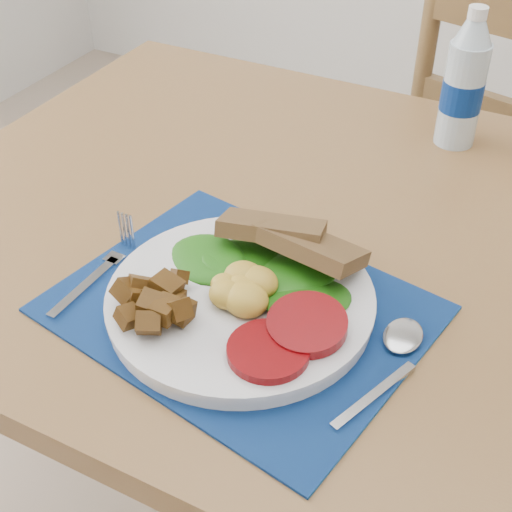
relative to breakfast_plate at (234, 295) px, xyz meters
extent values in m
cube|color=brown|center=(0.14, 0.21, -0.05)|extent=(1.40, 0.90, 0.04)
cylinder|color=brown|center=(-0.50, 0.60, -0.42)|extent=(0.06, 0.06, 0.71)
cylinder|color=brown|center=(0.08, 1.13, -0.57)|extent=(0.04, 0.04, 0.41)
cylinder|color=brown|center=(0.00, 0.80, -0.57)|extent=(0.04, 0.04, 0.41)
cube|color=#040733|center=(0.01, 0.00, -0.02)|extent=(0.47, 0.39, 0.00)
cylinder|color=silver|center=(0.01, 0.00, -0.01)|extent=(0.31, 0.31, 0.02)
ellipsoid|color=gold|center=(0.01, 0.00, 0.02)|extent=(0.08, 0.07, 0.04)
cylinder|color=maroon|center=(0.09, -0.04, 0.01)|extent=(0.09, 0.09, 0.01)
ellipsoid|color=#0B4208|center=(0.02, 0.05, 0.01)|extent=(0.17, 0.10, 0.02)
cube|color=brown|center=(0.03, 0.09, 0.03)|extent=(0.14, 0.09, 0.04)
cube|color=#B2B5BA|center=(-0.18, -0.05, -0.02)|extent=(0.02, 0.12, 0.00)
cube|color=#B2B5BA|center=(-0.18, 0.03, -0.02)|extent=(0.02, 0.06, 0.00)
cube|color=#B2B5BA|center=(0.19, -0.05, -0.02)|extent=(0.06, 0.12, 0.00)
ellipsoid|color=#B2B5BA|center=(0.19, 0.04, -0.02)|extent=(0.04, 0.06, 0.01)
cylinder|color=#ADBFCC|center=(0.12, 0.52, 0.06)|extent=(0.06, 0.06, 0.17)
cylinder|color=navy|center=(0.12, 0.52, 0.06)|extent=(0.07, 0.07, 0.05)
cone|color=#ADBFCC|center=(0.12, 0.52, 0.16)|extent=(0.06, 0.06, 0.04)
cylinder|color=white|center=(0.12, 0.52, 0.19)|extent=(0.03, 0.03, 0.02)
camera|label=1|loc=(0.31, -0.54, 0.55)|focal=50.00mm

